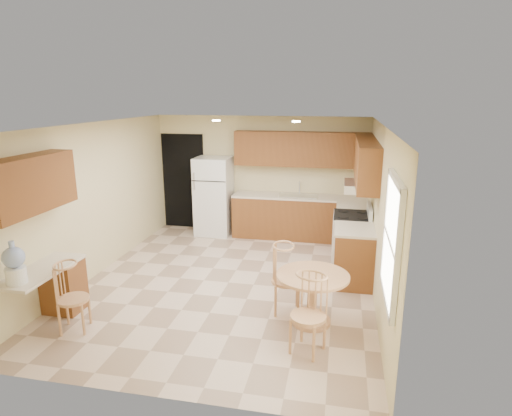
% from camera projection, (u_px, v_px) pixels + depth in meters
% --- Properties ---
extents(floor, '(5.50, 5.50, 0.00)m').
position_uv_depth(floor, '(229.00, 282.00, 6.87)').
color(floor, '#CEB196').
rests_on(floor, ground).
extents(ceiling, '(4.50, 5.50, 0.02)m').
position_uv_depth(ceiling, '(226.00, 125.00, 6.23)').
color(ceiling, white).
rests_on(ceiling, wall_back).
extents(wall_back, '(4.50, 0.02, 2.50)m').
position_uv_depth(wall_back, '(261.00, 175.00, 9.16)').
color(wall_back, beige).
rests_on(wall_back, floor).
extents(wall_front, '(4.50, 0.02, 2.50)m').
position_uv_depth(wall_front, '(149.00, 282.00, 3.95)').
color(wall_front, beige).
rests_on(wall_front, floor).
extents(wall_left, '(0.02, 5.50, 2.50)m').
position_uv_depth(wall_left, '(94.00, 200.00, 6.98)').
color(wall_left, beige).
rests_on(wall_left, floor).
extents(wall_right, '(0.02, 5.50, 2.50)m').
position_uv_depth(wall_right, '(379.00, 215.00, 6.12)').
color(wall_right, beige).
rests_on(wall_right, floor).
extents(doorway, '(0.90, 0.02, 2.10)m').
position_uv_depth(doorway, '(184.00, 181.00, 9.53)').
color(doorway, black).
rests_on(doorway, floor).
extents(base_cab_back, '(2.75, 0.60, 0.87)m').
position_uv_depth(base_cab_back, '(299.00, 218.00, 8.91)').
color(base_cab_back, brown).
rests_on(base_cab_back, floor).
extents(counter_back, '(2.75, 0.63, 0.04)m').
position_uv_depth(counter_back, '(300.00, 197.00, 8.80)').
color(counter_back, beige).
rests_on(counter_back, base_cab_back).
extents(base_cab_right_a, '(0.60, 0.59, 0.87)m').
position_uv_depth(base_cab_right_a, '(352.00, 229.00, 8.14)').
color(base_cab_right_a, brown).
rests_on(base_cab_right_a, floor).
extents(counter_right_a, '(0.63, 0.59, 0.04)m').
position_uv_depth(counter_right_a, '(354.00, 206.00, 8.03)').
color(counter_right_a, beige).
rests_on(counter_right_a, base_cab_right_a).
extents(base_cab_right_b, '(0.60, 0.80, 0.87)m').
position_uv_depth(base_cab_right_b, '(354.00, 257.00, 6.77)').
color(base_cab_right_b, brown).
rests_on(base_cab_right_b, floor).
extents(counter_right_b, '(0.63, 0.80, 0.04)m').
position_uv_depth(counter_right_b, '(355.00, 230.00, 6.65)').
color(counter_right_b, beige).
rests_on(counter_right_b, base_cab_right_b).
extents(upper_cab_back, '(2.75, 0.33, 0.70)m').
position_uv_depth(upper_cab_back, '(302.00, 149.00, 8.68)').
color(upper_cab_back, brown).
rests_on(upper_cab_back, wall_back).
extents(upper_cab_right, '(0.33, 2.42, 0.70)m').
position_uv_depth(upper_cab_right, '(366.00, 161.00, 7.14)').
color(upper_cab_right, brown).
rests_on(upper_cab_right, wall_right).
extents(upper_cab_left, '(0.33, 1.40, 0.70)m').
position_uv_depth(upper_cab_left, '(29.00, 184.00, 5.28)').
color(upper_cab_left, brown).
rests_on(upper_cab_left, wall_left).
extents(sink, '(0.78, 0.44, 0.01)m').
position_uv_depth(sink, '(298.00, 196.00, 8.80)').
color(sink, silver).
rests_on(sink, counter_back).
extents(range_hood, '(0.50, 0.76, 0.14)m').
position_uv_depth(range_hood, '(359.00, 186.00, 7.24)').
color(range_hood, silver).
rests_on(range_hood, upper_cab_right).
extents(desk_pedestal, '(0.48, 0.42, 0.72)m').
position_uv_depth(desk_pedestal, '(64.00, 286.00, 5.91)').
color(desk_pedestal, brown).
rests_on(desk_pedestal, floor).
extents(desk_top, '(0.50, 1.20, 0.04)m').
position_uv_depth(desk_top, '(42.00, 271.00, 5.45)').
color(desk_top, beige).
rests_on(desk_top, desk_pedestal).
extents(window, '(0.06, 1.12, 1.30)m').
position_uv_depth(window, '(392.00, 241.00, 4.31)').
color(window, white).
rests_on(window, wall_right).
extents(can_light_a, '(0.14, 0.14, 0.02)m').
position_uv_depth(can_light_a, '(216.00, 121.00, 7.47)').
color(can_light_a, white).
rests_on(can_light_a, ceiling).
extents(can_light_b, '(0.14, 0.14, 0.02)m').
position_uv_depth(can_light_b, '(296.00, 121.00, 7.20)').
color(can_light_b, white).
rests_on(can_light_b, ceiling).
extents(refrigerator, '(0.73, 0.71, 1.66)m').
position_uv_depth(refrigerator, '(214.00, 196.00, 9.11)').
color(refrigerator, white).
rests_on(refrigerator, floor).
extents(stove, '(0.65, 0.76, 1.09)m').
position_uv_depth(stove, '(351.00, 239.00, 7.50)').
color(stove, white).
rests_on(stove, floor).
extents(dining_table, '(0.94, 0.94, 0.70)m').
position_uv_depth(dining_table, '(312.00, 292.00, 5.53)').
color(dining_table, tan).
rests_on(dining_table, floor).
extents(chair_table_a, '(0.43, 0.55, 0.97)m').
position_uv_depth(chair_table_a, '(286.00, 275.00, 5.72)').
color(chair_table_a, tan).
rests_on(chair_table_a, floor).
extents(chair_table_b, '(0.42, 0.46, 0.95)m').
position_uv_depth(chair_table_b, '(308.00, 311.00, 4.80)').
color(chair_table_b, tan).
rests_on(chair_table_b, floor).
extents(chair_desk, '(0.40, 0.51, 0.89)m').
position_uv_depth(chair_desk, '(68.00, 294.00, 5.28)').
color(chair_desk, tan).
rests_on(chair_desk, floor).
extents(water_crock, '(0.25, 0.25, 0.52)m').
position_uv_depth(water_crock, '(15.00, 264.00, 4.99)').
color(water_crock, white).
rests_on(water_crock, desk_top).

